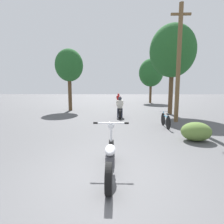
% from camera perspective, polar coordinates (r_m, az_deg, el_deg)
% --- Properties ---
extents(ground_plane, '(120.00, 120.00, 0.00)m').
position_cam_1_polar(ground_plane, '(3.94, -2.47, -21.74)').
color(ground_plane, '#515154').
extents(utility_pole, '(1.10, 0.24, 6.59)m').
position_cam_1_polar(utility_pole, '(10.94, 20.92, 14.73)').
color(utility_pole, brown).
rests_on(utility_pole, ground).
extents(roadside_tree_right_near, '(3.32, 2.99, 6.60)m').
position_cam_1_polar(roadside_tree_right_near, '(14.21, 19.16, 18.24)').
color(roadside_tree_right_near, '#513A23').
rests_on(roadside_tree_right_near, ground).
extents(roadside_tree_right_far, '(3.25, 2.92, 5.97)m').
position_cam_1_polar(roadside_tree_right_far, '(24.76, 12.62, 12.36)').
color(roadside_tree_right_far, '#513A23').
rests_on(roadside_tree_right_far, ground).
extents(roadside_tree_left, '(2.44, 2.19, 5.38)m').
position_cam_1_polar(roadside_tree_left, '(16.24, -13.83, 14.44)').
color(roadside_tree_left, '#513A23').
rests_on(roadside_tree_left, ground).
extents(roadside_bush, '(1.10, 0.88, 0.70)m').
position_cam_1_polar(roadside_bush, '(7.25, 25.76, -5.76)').
color(roadside_bush, '#5B7A38').
rests_on(roadside_bush, ground).
extents(motorcycle_foreground, '(0.89, 2.03, 1.10)m').
position_cam_1_polar(motorcycle_foreground, '(4.07, -0.56, -14.47)').
color(motorcycle_foreground, black).
rests_on(motorcycle_foreground, ground).
extents(motorcycle_rider_lead, '(0.50, 2.04, 1.41)m').
position_cam_1_polar(motorcycle_rider_lead, '(11.83, 2.58, 0.81)').
color(motorcycle_rider_lead, black).
rests_on(motorcycle_rider_lead, ground).
extents(motorcycle_rider_far, '(0.50, 2.06, 1.39)m').
position_cam_1_polar(motorcycle_rider_far, '(20.66, 2.11, 3.67)').
color(motorcycle_rider_far, black).
rests_on(motorcycle_rider_far, ground).
extents(bicycle_parked, '(0.44, 1.62, 0.78)m').
position_cam_1_polar(bicycle_parked, '(9.16, 17.08, -2.63)').
color(bicycle_parked, black).
rests_on(bicycle_parked, ground).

